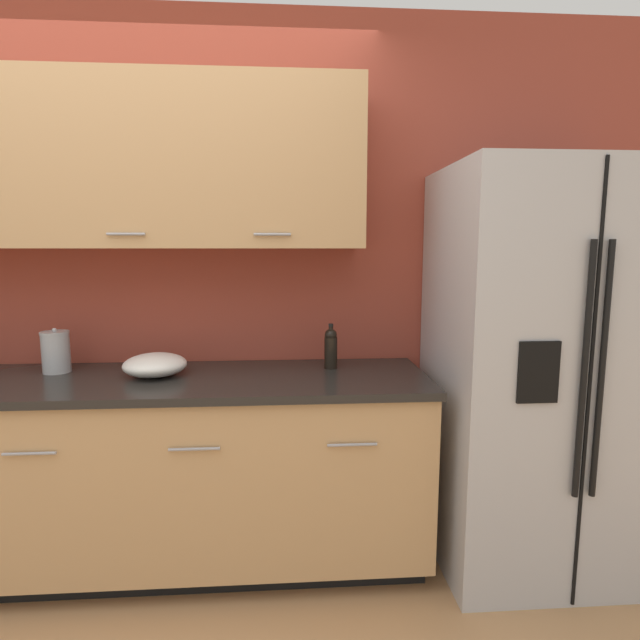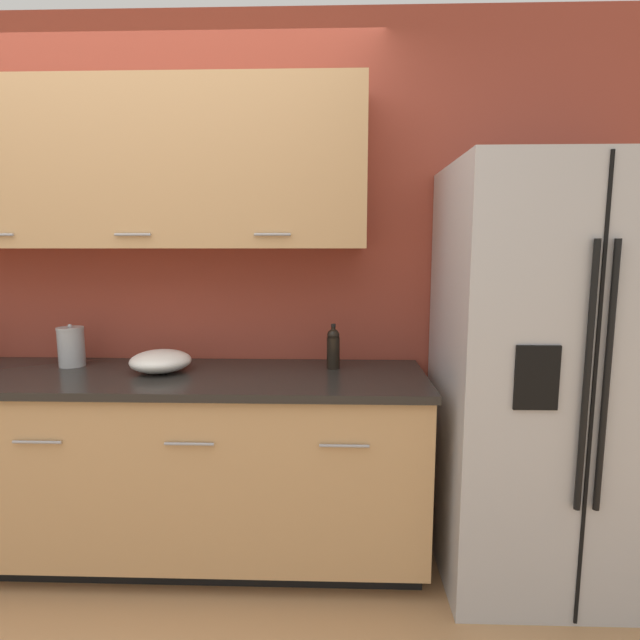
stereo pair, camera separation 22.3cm
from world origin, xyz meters
name	(u,v)px [view 1 (the left image)]	position (x,y,z in m)	size (l,w,h in m)	color
wall_back	(128,252)	(0.03, 1.14, 1.45)	(10.00, 0.39, 2.60)	#993D2D
counter_unit	(140,471)	(0.12, 0.85, 0.46)	(2.62, 0.64, 0.90)	black
refrigerator	(540,371)	(1.96, 0.79, 0.91)	(0.92, 0.76, 1.82)	#B2B2B5
oil_bottle	(331,347)	(1.01, 0.96, 1.00)	(0.06, 0.06, 0.22)	black
steel_canister	(56,352)	(-0.27, 0.97, 0.99)	(0.13, 0.13, 0.21)	#A3A3A5
mixing_bowl	(155,365)	(0.21, 0.87, 0.95)	(0.28, 0.28, 0.10)	white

